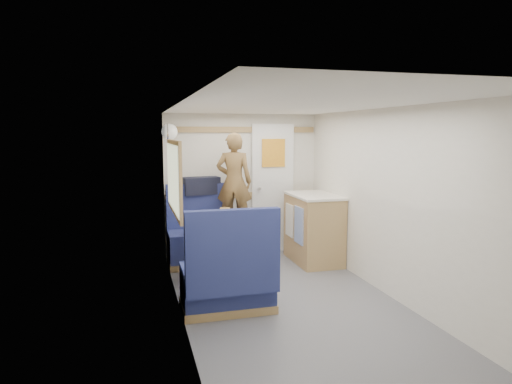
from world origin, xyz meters
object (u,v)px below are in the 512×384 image
object	(u,v)px
dinette_table	(213,236)
tray	(225,224)
person	(234,182)
dome_light	(169,132)
tumbler_mid	(202,215)
wine_glass	(210,214)
pepper_grinder	(219,216)
cheese_block	(224,224)
bench_far	(202,241)
tumbler_left	(199,223)
bread_loaf	(225,212)
orange_fruit	(236,220)
beer_glass	(227,217)
galley_counter	(313,228)
duffel_bag	(201,186)
bench_near	(228,282)
tumbler_right	(216,215)

from	to	relation	value
dinette_table	tray	size ratio (longest dim) A/B	2.75
dinette_table	person	bearing A→B (deg)	61.33
dome_light	tumbler_mid	bearing A→B (deg)	-67.57
wine_glass	pepper_grinder	bearing A→B (deg)	60.73
tray	cheese_block	xyz separation A→B (m)	(-0.03, -0.10, 0.03)
cheese_block	tumbler_mid	distance (m)	0.47
bench_far	tumbler_mid	xyz separation A→B (m)	(-0.10, -0.71, 0.48)
tumbler_left	bread_loaf	xyz separation A→B (m)	(0.41, 0.63, -0.01)
tumbler_mid	pepper_grinder	distance (m)	0.21
dinette_table	orange_fruit	bearing A→B (deg)	-41.76
beer_glass	galley_counter	bearing A→B (deg)	22.28
wine_glass	duffel_bag	bearing A→B (deg)	85.79
tray	tumbler_mid	size ratio (longest dim) A/B	2.72
dome_light	bread_loaf	world-z (taller)	dome_light
bench_far	person	world-z (taller)	person
bench_far	tumbler_left	size ratio (longest dim) A/B	9.07
bench_near	bread_loaf	bearing A→B (deg)	79.98
orange_fruit	person	bearing A→B (deg)	78.30
dinette_table	tumbler_left	size ratio (longest dim) A/B	7.95
bench_near	orange_fruit	size ratio (longest dim) A/B	14.82
galley_counter	duffel_bag	size ratio (longest dim) A/B	1.87
bench_near	dome_light	distance (m)	2.28
galley_counter	beer_glass	xyz separation A→B (m)	(-1.29, -0.53, 0.30)
dome_light	bread_loaf	size ratio (longest dim) A/B	0.92
galley_counter	pepper_grinder	world-z (taller)	galley_counter
wine_glass	bench_near	bearing A→B (deg)	-85.98
bench_near	wine_glass	xyz separation A→B (m)	(-0.05, 0.73, 0.54)
bench_near	dinette_table	bearing A→B (deg)	90.00
orange_fruit	tumbler_left	bearing A→B (deg)	-172.47
bench_far	tumbler_right	distance (m)	0.87
cheese_block	bread_loaf	distance (m)	0.67
tumbler_left	bread_loaf	world-z (taller)	tumbler_left
duffel_bag	cheese_block	size ratio (longest dim) A/B	5.02
beer_glass	tray	bearing A→B (deg)	-109.44
dinette_table	tumbler_mid	distance (m)	0.28
wine_glass	pepper_grinder	world-z (taller)	wine_glass
wine_glass	tumbler_left	world-z (taller)	wine_glass
tumbler_left	beer_glass	distance (m)	0.46
orange_fruit	bread_loaf	xyz separation A→B (m)	(-0.01, 0.58, -0.01)
tumbler_right	bread_loaf	xyz separation A→B (m)	(0.15, 0.23, -0.02)
beer_glass	bread_loaf	bearing A→B (deg)	82.79
dome_light	person	xyz separation A→B (m)	(0.82, -0.06, -0.65)
cheese_block	wine_glass	size ratio (longest dim) A/B	0.58
duffel_bag	beer_glass	distance (m)	1.14
duffel_bag	wine_glass	world-z (taller)	duffel_bag
tray	dome_light	bearing A→B (deg)	115.63
bench_near	tumbler_left	bearing A→B (deg)	107.43
dome_light	orange_fruit	distance (m)	1.56
bench_far	pepper_grinder	size ratio (longest dim) A/B	11.87
bench_near	orange_fruit	distance (m)	0.85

